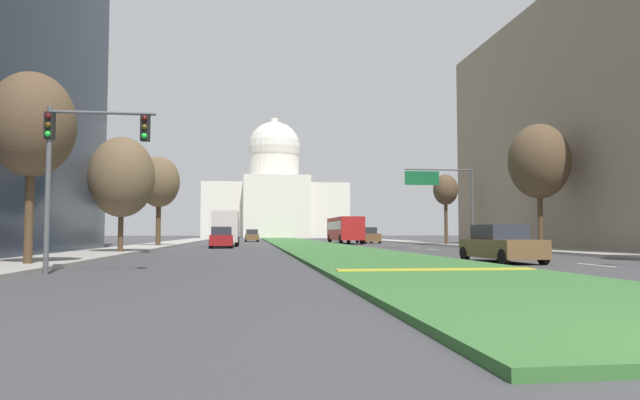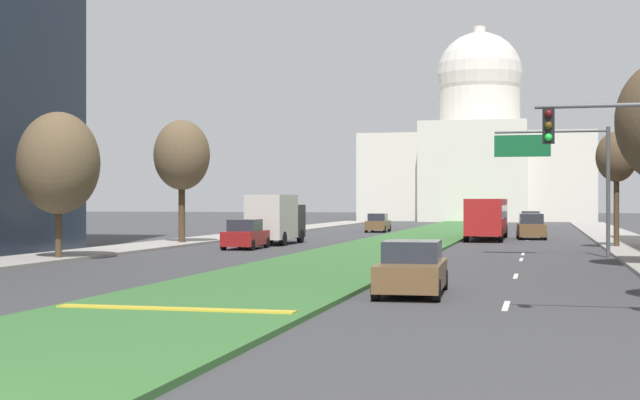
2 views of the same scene
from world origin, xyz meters
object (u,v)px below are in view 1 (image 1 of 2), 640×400
(sedan_midblock, at_px, (222,238))
(sedan_distant, at_px, (368,236))
(box_truck_delivery, at_px, (226,228))
(city_bus, at_px, (345,228))
(capitol_building, at_px, (274,199))
(street_tree_left_far, at_px, (159,182))
(street_tree_right_mid, at_px, (539,162))
(sedan_lead_stopped, at_px, (501,245))
(street_tree_left_near, at_px, (32,125))
(street_tree_right_far, at_px, (446,191))
(traffic_light_near_left, at_px, (77,152))
(overhead_guide_sign, at_px, (447,190))
(sedan_far_horizon, at_px, (252,236))
(street_tree_left_mid, at_px, (122,177))
(sedan_very_far, at_px, (335,235))

(sedan_midblock, height_order, sedan_distant, sedan_distant)
(box_truck_delivery, relative_size, city_bus, 0.58)
(capitol_building, distance_m, street_tree_left_far, 82.89)
(street_tree_right_mid, bearing_deg, sedan_lead_stopped, -124.70)
(street_tree_left_near, relative_size, sedan_lead_stopped, 1.59)
(street_tree_right_far, relative_size, sedan_lead_stopped, 1.51)
(traffic_light_near_left, height_order, city_bus, traffic_light_near_left)
(street_tree_left_near, height_order, box_truck_delivery, street_tree_left_near)
(sedan_lead_stopped, height_order, sedan_distant, sedan_distant)
(sedan_distant, bearing_deg, traffic_light_near_left, -112.42)
(overhead_guide_sign, height_order, box_truck_delivery, overhead_guide_sign)
(sedan_distant, relative_size, sedan_far_horizon, 0.95)
(sedan_lead_stopped, bearing_deg, capitol_building, 92.63)
(street_tree_left_near, distance_m, box_truck_delivery, 31.44)
(traffic_light_near_left, bearing_deg, box_truck_delivery, 84.79)
(street_tree_left_mid, distance_m, sedan_very_far, 58.37)
(sedan_lead_stopped, xyz_separation_m, sedan_far_horizon, (-10.45, 53.95, 0.02))
(capitol_building, height_order, sedan_distant, capitol_building)
(street_tree_left_near, bearing_deg, street_tree_left_mid, 88.14)
(sedan_midblock, bearing_deg, street_tree_left_near, -103.16)
(overhead_guide_sign, height_order, street_tree_left_mid, street_tree_left_mid)
(capitol_building, bearing_deg, sedan_distant, -83.18)
(city_bus, bearing_deg, street_tree_left_far, -147.88)
(traffic_light_near_left, distance_m, sedan_midblock, 28.74)
(street_tree_left_mid, bearing_deg, street_tree_right_mid, 2.06)
(street_tree_right_far, distance_m, sedan_lead_stopped, 30.58)
(sedan_far_horizon, distance_m, box_truck_delivery, 24.53)
(street_tree_right_far, distance_m, box_truck_delivery, 21.36)
(traffic_light_near_left, height_order, street_tree_left_mid, street_tree_left_mid)
(street_tree_left_mid, height_order, sedan_midblock, street_tree_left_mid)
(overhead_guide_sign, relative_size, street_tree_right_far, 0.94)
(overhead_guide_sign, height_order, sedan_midblock, overhead_guide_sign)
(box_truck_delivery, height_order, city_bus, box_truck_delivery)
(overhead_guide_sign, xyz_separation_m, sedan_far_horizon, (-15.36, 33.92, -3.87))
(sedan_lead_stopped, xyz_separation_m, sedan_very_far, (2.85, 65.98, 0.07))
(street_tree_left_far, height_order, sedan_distant, street_tree_left_far)
(capitol_building, xyz_separation_m, city_bus, (5.04, -69.88, -7.30))
(street_tree_left_near, distance_m, sedan_far_horizon, 55.87)
(sedan_midblock, bearing_deg, sedan_lead_stopped, -61.16)
(street_tree_left_far, xyz_separation_m, sedan_lead_stopped, (18.78, -28.05, -4.97))
(street_tree_left_near, bearing_deg, sedan_distant, 62.87)
(city_bus, bearing_deg, traffic_light_near_left, -109.78)
(sedan_distant, bearing_deg, street_tree_right_mid, -78.85)
(capitol_building, distance_m, sedan_very_far, 45.20)
(capitol_building, height_order, overhead_guide_sign, capitol_building)
(capitol_building, relative_size, street_tree_left_mid, 4.59)
(street_tree_left_near, height_order, street_tree_right_far, street_tree_left_near)
(street_tree_left_near, height_order, street_tree_left_far, street_tree_left_far)
(overhead_guide_sign, xyz_separation_m, street_tree_right_far, (3.21, 9.10, 0.68))
(street_tree_left_near, xyz_separation_m, sedan_lead_stopped, (18.79, 1.11, -4.51))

